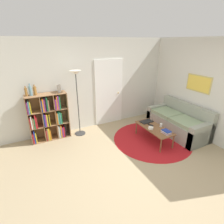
{
  "coord_description": "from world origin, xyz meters",
  "views": [
    {
      "loc": [
        -1.95,
        -2.24,
        2.51
      ],
      "look_at": [
        -0.12,
        1.36,
        0.85
      ],
      "focal_mm": 28.0,
      "sensor_mm": 36.0,
      "label": 1
    }
  ],
  "objects": [
    {
      "name": "bowl",
      "position": [
        0.76,
        0.88,
        0.42
      ],
      "size": [
        0.13,
        0.13,
        0.05
      ],
      "color": "silver",
      "rests_on": "coffee_table"
    },
    {
      "name": "couch",
      "position": [
        1.84,
        0.95,
        0.3
      ],
      "size": [
        0.81,
        1.76,
        0.86
      ],
      "color": "gray",
      "rests_on": "ground_plane"
    },
    {
      "name": "remote",
      "position": [
        0.88,
        1.04,
        0.4
      ],
      "size": [
        0.09,
        0.16,
        0.02
      ],
      "color": "black",
      "rests_on": "coffee_table"
    },
    {
      "name": "coffee_table",
      "position": [
        0.89,
        0.9,
        0.35
      ],
      "size": [
        0.48,
        1.1,
        0.39
      ],
      "color": "brown",
      "rests_on": "ground_plane"
    },
    {
      "name": "floor_lamp",
      "position": [
        -0.75,
        2.16,
        1.47
      ],
      "size": [
        0.3,
        0.3,
        1.81
      ],
      "color": "#333333",
      "rests_on": "ground_plane"
    },
    {
      "name": "bookshelf",
      "position": [
        -1.55,
        2.29,
        0.61
      ],
      "size": [
        1.01,
        0.34,
        1.27
      ],
      "color": "#936B47",
      "rests_on": "ground_plane"
    },
    {
      "name": "ground_plane",
      "position": [
        0.0,
        0.0,
        0.0
      ],
      "size": [
        14.0,
        14.0,
        0.0
      ],
      "primitive_type": "plane",
      "color": "tan"
    },
    {
      "name": "book_stack_on_table",
      "position": [
        0.95,
        0.52,
        0.43
      ],
      "size": [
        0.16,
        0.22,
        0.08
      ],
      "color": "silver",
      "rests_on": "coffee_table"
    },
    {
      "name": "bottle_middle",
      "position": [
        -1.85,
        2.3,
        1.39
      ],
      "size": [
        0.08,
        0.08,
        0.3
      ],
      "color": "#6B93A3",
      "rests_on": "bookshelf"
    },
    {
      "name": "laptop",
      "position": [
        0.92,
        1.27,
        0.4
      ],
      "size": [
        0.37,
        0.24,
        0.02
      ],
      "color": "black",
      "rests_on": "coffee_table"
    },
    {
      "name": "bottle_left",
      "position": [
        -1.96,
        2.3,
        1.37
      ],
      "size": [
        0.06,
        0.06,
        0.25
      ],
      "color": "olive",
      "rests_on": "bookshelf"
    },
    {
      "name": "vase_on_shelf",
      "position": [
        -1.18,
        2.29,
        1.37
      ],
      "size": [
        0.09,
        0.09,
        0.2
      ],
      "color": "#B7B2A8",
      "rests_on": "bookshelf"
    },
    {
      "name": "bottle_right",
      "position": [
        -1.76,
        2.3,
        1.37
      ],
      "size": [
        0.08,
        0.08,
        0.26
      ],
      "color": "olive",
      "rests_on": "bookshelf"
    },
    {
      "name": "wall_right",
      "position": [
        2.22,
        1.23,
        1.3
      ],
      "size": [
        0.08,
        5.48,
        2.6
      ],
      "color": "silver",
      "rests_on": "ground_plane"
    },
    {
      "name": "rug",
      "position": [
        0.91,
        0.96,
        0.0
      ],
      "size": [
        2.09,
        2.09,
        0.01
      ],
      "color": "#B2191E",
      "rests_on": "ground_plane"
    },
    {
      "name": "wall_back",
      "position": [
        0.01,
        2.5,
        1.29
      ],
      "size": [
        7.4,
        0.11,
        2.6
      ],
      "color": "silver",
      "rests_on": "ground_plane"
    },
    {
      "name": "cup",
      "position": [
        1.07,
        0.85,
        0.44
      ],
      "size": [
        0.06,
        0.06,
        0.09
      ],
      "color": "white",
      "rests_on": "coffee_table"
    }
  ]
}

